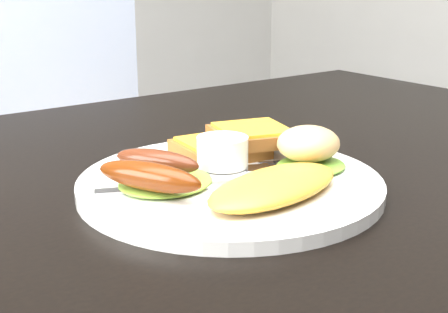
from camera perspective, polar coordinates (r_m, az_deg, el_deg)
dining_table at (r=0.68m, az=-0.14°, el=-2.74°), size 1.20×0.80×0.04m
dining_chair at (r=1.49m, az=-11.51°, el=-3.35°), size 0.44×0.44×0.05m
person at (r=1.29m, az=-13.32°, el=4.43°), size 0.58×0.49×1.38m
plate at (r=0.61m, az=0.56°, el=-2.57°), size 0.30×0.30×0.01m
lettuce_left at (r=0.59m, az=-5.35°, el=-2.30°), size 0.11×0.11×0.01m
lettuce_right at (r=0.64m, az=7.95°, el=-0.81°), size 0.09×0.09×0.01m
omelette at (r=0.56m, az=4.62°, el=-2.71°), size 0.17×0.10×0.02m
sausage_a at (r=0.55m, az=-6.88°, el=-1.82°), size 0.07×0.11×0.03m
sausage_b at (r=0.59m, az=-6.15°, el=-0.39°), size 0.06×0.09×0.02m
ramekin at (r=0.63m, az=-0.14°, el=0.46°), size 0.05×0.05×0.03m
toast_a at (r=0.68m, az=-0.42°, el=0.62°), size 0.09×0.09×0.01m
toast_b at (r=0.68m, az=2.60°, el=1.90°), size 0.10×0.10×0.01m
potato_salad at (r=0.64m, az=7.72°, el=1.18°), size 0.08×0.07×0.04m
fork at (r=0.58m, az=-3.91°, el=-2.84°), size 0.15×0.08×0.00m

